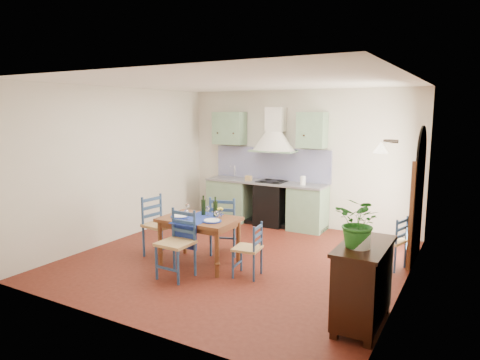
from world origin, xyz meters
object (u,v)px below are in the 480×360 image
Objects in this scene: dining_table at (199,223)px; chair_near at (177,243)px; sideboard at (363,281)px; potted_plant at (360,223)px.

dining_table is 0.60m from chair_near.
chair_near reaches higher than sideboard.
chair_near is 1.77× the size of potted_plant.
dining_table is 2.15× the size of potted_plant.
sideboard is (2.65, -0.10, 0.01)m from chair_near.
chair_near is at bearing 177.85° from sideboard.
potted_plant is at bearing -5.48° from chair_near.
dining_table is 2.83m from potted_plant.
dining_table is at bearing 162.55° from potted_plant.
potted_plant is at bearing -17.45° from dining_table.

